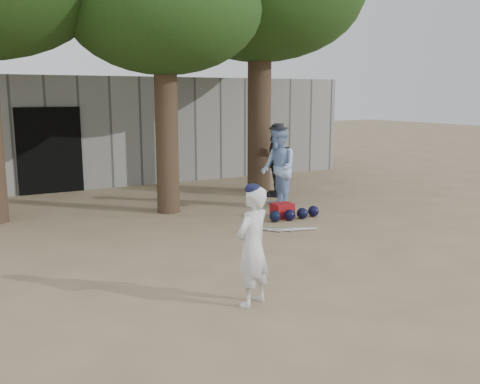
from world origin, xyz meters
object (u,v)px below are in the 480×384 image
spectator_blue (278,168)px  spectator_dark (276,160)px  boy_player (253,246)px  red_bag (282,210)px

spectator_blue → spectator_dark: bearing=159.7°
boy_player → red_bag: (2.89, 3.72, -0.58)m
boy_player → spectator_dark: spectator_dark is taller
spectator_blue → red_bag: bearing=-16.7°
red_bag → spectator_dark: bearing=60.6°
boy_player → spectator_dark: (4.06, 5.80, 0.18)m
spectator_dark → red_bag: bearing=17.9°
spectator_blue → spectator_dark: (0.76, 1.28, -0.01)m
spectator_blue → spectator_dark: 1.49m
spectator_blue → red_bag: spectator_blue is taller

